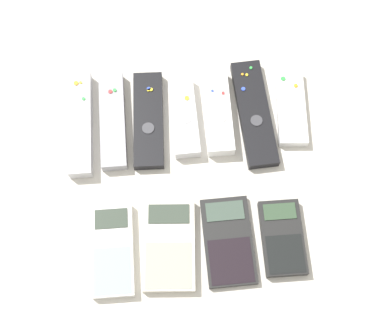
% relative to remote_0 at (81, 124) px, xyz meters
% --- Properties ---
extents(ground_plane, '(3.00, 3.00, 0.00)m').
position_rel_remote_0_xyz_m(ground_plane, '(0.20, -0.13, -0.01)').
color(ground_plane, beige).
extents(remote_0, '(0.04, 0.21, 0.03)m').
position_rel_remote_0_xyz_m(remote_0, '(0.00, 0.00, 0.00)').
color(remote_0, '#B7B7BC').
rests_on(remote_0, ground_plane).
extents(remote_1, '(0.05, 0.20, 0.02)m').
position_rel_remote_0_xyz_m(remote_1, '(0.06, 0.00, -0.00)').
color(remote_1, gray).
rests_on(remote_1, ground_plane).
extents(remote_2, '(0.06, 0.20, 0.02)m').
position_rel_remote_0_xyz_m(remote_2, '(0.13, 0.00, -0.00)').
color(remote_2, black).
rests_on(remote_2, ground_plane).
extents(remote_3, '(0.05, 0.16, 0.03)m').
position_rel_remote_0_xyz_m(remote_3, '(0.20, 0.00, -0.00)').
color(remote_3, silver).
rests_on(remote_3, ground_plane).
extents(remote_4, '(0.05, 0.17, 0.03)m').
position_rel_remote_0_xyz_m(remote_4, '(0.26, 0.01, 0.00)').
color(remote_4, white).
rests_on(remote_4, ground_plane).
extents(remote_5, '(0.07, 0.22, 0.02)m').
position_rel_remote_0_xyz_m(remote_5, '(0.33, 0.00, -0.00)').
color(remote_5, black).
rests_on(remote_5, ground_plane).
extents(remote_6, '(0.06, 0.16, 0.02)m').
position_rel_remote_0_xyz_m(remote_6, '(0.40, 0.01, -0.00)').
color(remote_6, white).
rests_on(remote_6, ground_plane).
extents(calculator_0, '(0.07, 0.16, 0.02)m').
position_rel_remote_0_xyz_m(calculator_0, '(0.06, -0.24, -0.00)').
color(calculator_0, silver).
rests_on(calculator_0, ground_plane).
extents(calculator_1, '(0.10, 0.16, 0.02)m').
position_rel_remote_0_xyz_m(calculator_1, '(0.15, -0.24, -0.00)').
color(calculator_1, beige).
rests_on(calculator_1, ground_plane).
extents(calculator_2, '(0.09, 0.16, 0.01)m').
position_rel_remote_0_xyz_m(calculator_2, '(0.26, -0.24, -0.01)').
color(calculator_2, black).
rests_on(calculator_2, ground_plane).
extents(calculator_3, '(0.07, 0.13, 0.02)m').
position_rel_remote_0_xyz_m(calculator_3, '(0.35, -0.24, -0.00)').
color(calculator_3, black).
rests_on(calculator_3, ground_plane).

